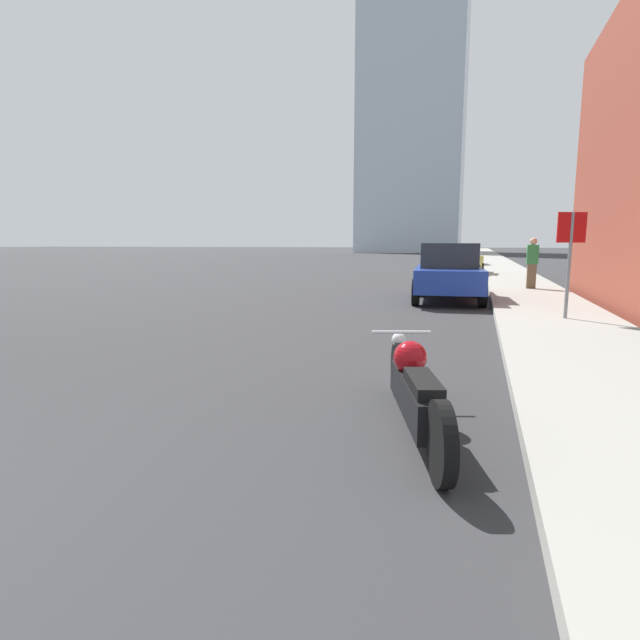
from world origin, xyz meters
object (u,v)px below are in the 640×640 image
object	(u,v)px
parked_car_yellow	(463,260)
parked_car_silver	(466,255)
motorcycle	(415,389)
pedestrian	(532,263)
parked_car_blue	(448,272)
stop_sign	(570,246)

from	to	relation	value
parked_car_yellow	parked_car_silver	size ratio (longest dim) A/B	0.88
motorcycle	pedestrian	world-z (taller)	pedestrian
parked_car_silver	pedestrian	xyz separation A→B (m)	(2.60, -19.72, 0.22)
motorcycle	parked_car_yellow	xyz separation A→B (m)	(-0.24, 22.41, 0.44)
pedestrian	parked_car_silver	bearing A→B (deg)	97.52
parked_car_yellow	pedestrian	bearing A→B (deg)	-69.77
parked_car_blue	parked_car_silver	size ratio (longest dim) A/B	0.91
parked_car_yellow	stop_sign	bearing A→B (deg)	-76.93
parked_car_yellow	pedestrian	distance (m)	8.91
motorcycle	pedestrian	bearing A→B (deg)	64.08
parked_car_blue	parked_car_yellow	xyz separation A→B (m)	(0.06, 11.93, -0.03)
parked_car_yellow	stop_sign	world-z (taller)	stop_sign
stop_sign	motorcycle	bearing A→B (deg)	-108.43
pedestrian	parked_car_blue	bearing A→B (deg)	-127.11
parked_car_blue	parked_car_silver	bearing A→B (deg)	85.62
parked_car_silver	pedestrian	distance (m)	19.89
parked_car_blue	stop_sign	world-z (taller)	stop_sign
parked_car_silver	stop_sign	xyz separation A→B (m)	(2.61, -26.83, 0.80)
stop_sign	parked_car_blue	bearing A→B (deg)	124.33
motorcycle	parked_car_yellow	world-z (taller)	parked_car_yellow
parked_car_silver	pedestrian	size ratio (longest dim) A/B	2.76
parked_car_blue	stop_sign	bearing A→B (deg)	-60.19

